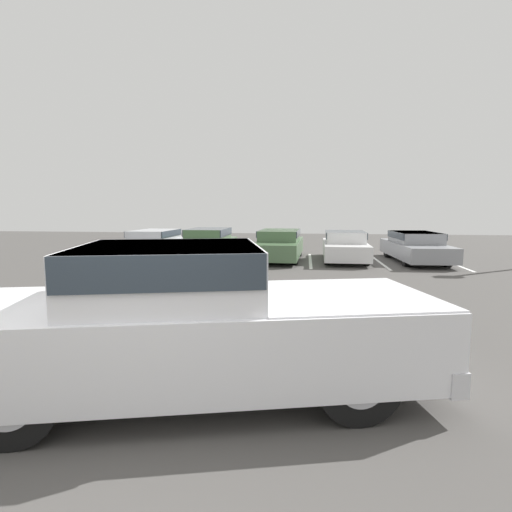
{
  "coord_description": "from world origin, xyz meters",
  "views": [
    {
      "loc": [
        1.65,
        -3.66,
        2.22
      ],
      "look_at": [
        0.44,
        6.16,
        1.0
      ],
      "focal_mm": 28.0,
      "sensor_mm": 36.0,
      "label": 1
    }
  ],
  "objects_px": {
    "parked_sedan_a": "(154,243)",
    "parked_sedan_b": "(208,243)",
    "pickup_truck": "(196,321)",
    "parked_sedan_e": "(415,246)",
    "parked_sedan_c": "(279,244)",
    "parked_sedan_d": "(345,245)"
  },
  "relations": [
    {
      "from": "parked_sedan_a",
      "to": "parked_sedan_e",
      "type": "relative_size",
      "value": 0.97
    },
    {
      "from": "parked_sedan_d",
      "to": "pickup_truck",
      "type": "bearing_deg",
      "value": -11.64
    },
    {
      "from": "parked_sedan_d",
      "to": "parked_sedan_b",
      "type": "bearing_deg",
      "value": -86.38
    },
    {
      "from": "parked_sedan_a",
      "to": "parked_sedan_d",
      "type": "height_order",
      "value": "parked_sedan_d"
    },
    {
      "from": "parked_sedan_a",
      "to": "parked_sedan_b",
      "type": "xyz_separation_m",
      "value": [
        2.52,
        -0.27,
        0.04
      ]
    },
    {
      "from": "pickup_truck",
      "to": "parked_sedan_a",
      "type": "height_order",
      "value": "pickup_truck"
    },
    {
      "from": "pickup_truck",
      "to": "parked_sedan_a",
      "type": "distance_m",
      "value": 13.53
    },
    {
      "from": "parked_sedan_b",
      "to": "parked_sedan_e",
      "type": "height_order",
      "value": "parked_sedan_b"
    },
    {
      "from": "parked_sedan_c",
      "to": "parked_sedan_d",
      "type": "relative_size",
      "value": 1.1
    },
    {
      "from": "pickup_truck",
      "to": "parked_sedan_c",
      "type": "distance_m",
      "value": 12.4
    },
    {
      "from": "parked_sedan_a",
      "to": "parked_sedan_c",
      "type": "xyz_separation_m",
      "value": [
        5.53,
        -0.02,
        0.02
      ]
    },
    {
      "from": "pickup_truck",
      "to": "parked_sedan_e",
      "type": "height_order",
      "value": "pickup_truck"
    },
    {
      "from": "parked_sedan_c",
      "to": "parked_sedan_e",
      "type": "bearing_deg",
      "value": 92.96
    },
    {
      "from": "parked_sedan_b",
      "to": "parked_sedan_d",
      "type": "xyz_separation_m",
      "value": [
        5.73,
        0.21,
        -0.04
      ]
    },
    {
      "from": "parked_sedan_c",
      "to": "parked_sedan_e",
      "type": "xyz_separation_m",
      "value": [
        5.55,
        0.04,
        -0.02
      ]
    },
    {
      "from": "pickup_truck",
      "to": "parked_sedan_d",
      "type": "relative_size",
      "value": 1.37
    },
    {
      "from": "pickup_truck",
      "to": "parked_sedan_d",
      "type": "bearing_deg",
      "value": 62.86
    },
    {
      "from": "parked_sedan_d",
      "to": "parked_sedan_e",
      "type": "bearing_deg",
      "value": 93.18
    },
    {
      "from": "pickup_truck",
      "to": "parked_sedan_e",
      "type": "xyz_separation_m",
      "value": [
        5.72,
        12.44,
        -0.24
      ]
    },
    {
      "from": "parked_sedan_c",
      "to": "parked_sedan_a",
      "type": "bearing_deg",
      "value": -87.73
    },
    {
      "from": "parked_sedan_c",
      "to": "parked_sedan_d",
      "type": "distance_m",
      "value": 2.72
    },
    {
      "from": "parked_sedan_c",
      "to": "parked_sedan_d",
      "type": "bearing_deg",
      "value": 91.69
    }
  ]
}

